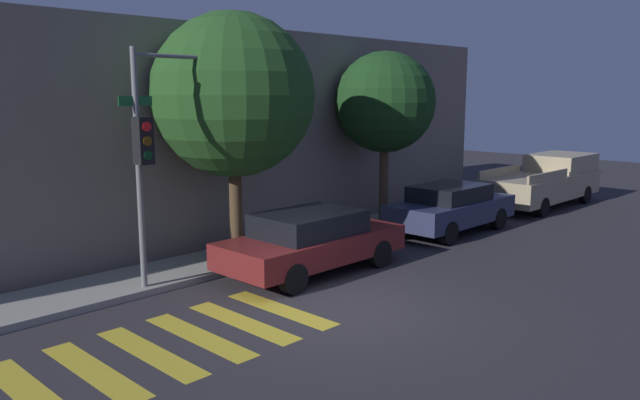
{
  "coord_description": "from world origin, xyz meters",
  "views": [
    {
      "loc": [
        -8.12,
        -7.37,
        3.94
      ],
      "look_at": [
        1.63,
        2.1,
        1.6
      ],
      "focal_mm": 35.0,
      "sensor_mm": 36.0,
      "label": 1
    }
  ],
  "objects_px": {
    "traffic_light_pole": "(159,128)",
    "sedan_middle": "(451,207)",
    "tree_near_corner": "(233,95)",
    "tree_midblock": "(385,103)",
    "sedan_near_corner": "(311,240)",
    "pickup_truck": "(546,181)"
  },
  "relations": [
    {
      "from": "traffic_light_pole",
      "to": "sedan_middle",
      "type": "height_order",
      "value": "traffic_light_pole"
    },
    {
      "from": "pickup_truck",
      "to": "sedan_near_corner",
      "type": "bearing_deg",
      "value": 180.0
    },
    {
      "from": "tree_near_corner",
      "to": "pickup_truck",
      "type": "bearing_deg",
      "value": -9.87
    },
    {
      "from": "tree_near_corner",
      "to": "sedan_near_corner",
      "type": "bearing_deg",
      "value": -78.56
    },
    {
      "from": "sedan_near_corner",
      "to": "pickup_truck",
      "type": "height_order",
      "value": "pickup_truck"
    },
    {
      "from": "tree_near_corner",
      "to": "tree_midblock",
      "type": "xyz_separation_m",
      "value": [
        5.64,
        0.0,
        -0.23
      ]
    },
    {
      "from": "sedan_middle",
      "to": "tree_midblock",
      "type": "bearing_deg",
      "value": 100.78
    },
    {
      "from": "sedan_near_corner",
      "to": "pickup_truck",
      "type": "distance_m",
      "value": 11.73
    },
    {
      "from": "traffic_light_pole",
      "to": "sedan_middle",
      "type": "relative_size",
      "value": 1.13
    },
    {
      "from": "pickup_truck",
      "to": "tree_near_corner",
      "type": "xyz_separation_m",
      "value": [
        -12.16,
        2.12,
        3.0
      ]
    },
    {
      "from": "sedan_middle",
      "to": "tree_near_corner",
      "type": "height_order",
      "value": "tree_near_corner"
    },
    {
      "from": "sedan_middle",
      "to": "pickup_truck",
      "type": "xyz_separation_m",
      "value": [
        6.12,
        0.0,
        0.15
      ]
    },
    {
      "from": "sedan_near_corner",
      "to": "sedan_middle",
      "type": "bearing_deg",
      "value": -0.0
    },
    {
      "from": "traffic_light_pole",
      "to": "sedan_middle",
      "type": "bearing_deg",
      "value": -8.44
    },
    {
      "from": "pickup_truck",
      "to": "tree_midblock",
      "type": "relative_size",
      "value": 1.09
    },
    {
      "from": "traffic_light_pole",
      "to": "tree_near_corner",
      "type": "bearing_deg",
      "value": 18.79
    },
    {
      "from": "traffic_light_pole",
      "to": "tree_near_corner",
      "type": "distance_m",
      "value": 2.71
    },
    {
      "from": "sedan_near_corner",
      "to": "tree_near_corner",
      "type": "height_order",
      "value": "tree_near_corner"
    },
    {
      "from": "traffic_light_pole",
      "to": "pickup_truck",
      "type": "height_order",
      "value": "traffic_light_pole"
    },
    {
      "from": "tree_near_corner",
      "to": "sedan_middle",
      "type": "bearing_deg",
      "value": -19.31
    },
    {
      "from": "tree_midblock",
      "to": "sedan_middle",
      "type": "bearing_deg",
      "value": -79.22
    },
    {
      "from": "sedan_middle",
      "to": "tree_near_corner",
      "type": "xyz_separation_m",
      "value": [
        -6.04,
        2.12,
        3.15
      ]
    }
  ]
}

